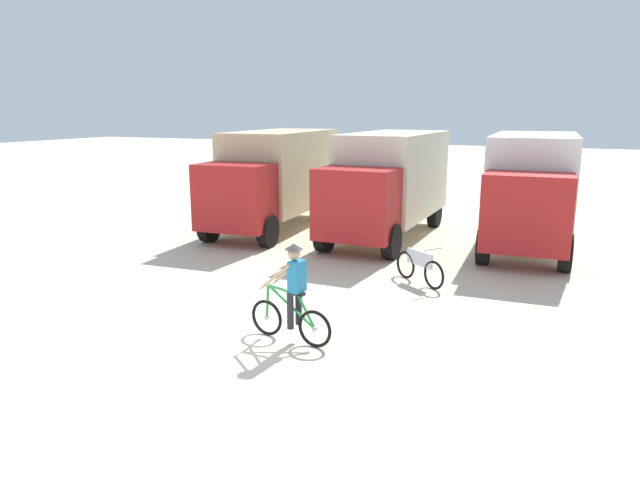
{
  "coord_description": "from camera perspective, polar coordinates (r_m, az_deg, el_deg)",
  "views": [
    {
      "loc": [
        5.77,
        -8.31,
        4.09
      ],
      "look_at": [
        0.44,
        3.69,
        1.1
      ],
      "focal_mm": 32.3,
      "sensor_mm": 36.0,
      "label": 1
    }
  ],
  "objects": [
    {
      "name": "ground_plane",
      "position": [
        10.91,
        -10.17,
        -9.4
      ],
      "size": [
        120.0,
        120.0,
        0.0
      ],
      "primitive_type": "plane",
      "color": "beige"
    },
    {
      "name": "box_truck_tan_camper",
      "position": [
        20.08,
        -4.55,
        6.46
      ],
      "size": [
        2.78,
        6.88,
        3.35
      ],
      "color": "#CCB78E",
      "rests_on": "ground"
    },
    {
      "name": "box_truck_cream_rv",
      "position": [
        18.73,
        6.78,
        5.95
      ],
      "size": [
        2.46,
        6.78,
        3.35
      ],
      "color": "beige",
      "rests_on": "ground"
    },
    {
      "name": "box_truck_white_box",
      "position": [
        18.46,
        20.2,
        5.15
      ],
      "size": [
        2.65,
        6.84,
        3.35
      ],
      "color": "white",
      "rests_on": "ground"
    },
    {
      "name": "cyclist_orange_shirt",
      "position": [
        10.24,
        -2.74,
        -5.65
      ],
      "size": [
        1.72,
        0.53,
        1.82
      ],
      "color": "black",
      "rests_on": "ground"
    },
    {
      "name": "bicycle_spare",
      "position": [
        13.95,
        9.83,
        -2.7
      ],
      "size": [
        1.43,
        1.07,
        0.97
      ],
      "color": "black",
      "rests_on": "ground"
    }
  ]
}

